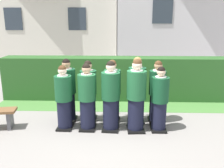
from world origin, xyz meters
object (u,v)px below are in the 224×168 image
(student_front_row_2, at_px, (111,98))
(student_rear_row_0, at_px, (68,92))
(student_front_row_4, at_px, (160,101))
(student_front_row_1, at_px, (87,99))
(student_rear_row_3, at_px, (137,91))
(student_front_row_0, at_px, (64,99))
(student_rear_row_4, at_px, (157,93))
(student_rear_row_2, at_px, (112,93))
(student_rear_row_1, at_px, (89,93))
(student_front_row_3, at_px, (136,97))

(student_front_row_2, bearing_deg, student_rear_row_0, 155.85)
(student_front_row_4, xyz_separation_m, student_rear_row_0, (-2.23, 0.50, 0.04))
(student_front_row_1, bearing_deg, student_front_row_4, -0.39)
(student_front_row_1, height_order, student_rear_row_3, student_rear_row_3)
(student_front_row_0, height_order, student_rear_row_3, student_rear_row_3)
(student_rear_row_3, xyz_separation_m, student_rear_row_4, (0.50, -0.01, -0.04))
(student_rear_row_3, height_order, student_rear_row_4, student_rear_row_3)
(student_front_row_0, height_order, student_rear_row_4, student_rear_row_4)
(student_front_row_0, xyz_separation_m, student_rear_row_3, (1.73, 0.49, 0.06))
(student_front_row_1, relative_size, student_front_row_4, 1.04)
(student_front_row_2, height_order, student_rear_row_2, student_front_row_2)
(student_rear_row_4, bearing_deg, student_rear_row_3, 179.25)
(student_front_row_0, relative_size, student_rear_row_1, 0.98)
(student_front_row_3, xyz_separation_m, student_front_row_4, (0.54, 0.02, -0.09))
(student_rear_row_0, xyz_separation_m, student_rear_row_4, (2.25, 0.00, -0.02))
(student_front_row_0, xyz_separation_m, student_rear_row_1, (0.52, 0.49, 0.02))
(student_rear_row_0, relative_size, student_rear_row_2, 1.01)
(student_front_row_3, xyz_separation_m, student_rear_row_1, (-1.16, 0.54, -0.06))
(student_front_row_3, xyz_separation_m, student_rear_row_4, (0.55, 0.52, -0.06))
(student_front_row_1, height_order, student_front_row_3, student_front_row_3)
(student_front_row_2, xyz_separation_m, student_rear_row_0, (-1.11, 0.50, -0.02))
(student_front_row_3, height_order, student_rear_row_0, student_front_row_3)
(student_front_row_1, relative_size, student_rear_row_4, 1.00)
(student_front_row_4, distance_m, student_rear_row_0, 2.29)
(student_rear_row_3, bearing_deg, student_rear_row_4, -0.75)
(student_front_row_4, height_order, student_rear_row_3, student_rear_row_3)
(student_rear_row_0, height_order, student_rear_row_4, student_rear_row_0)
(student_front_row_2, height_order, student_rear_row_0, student_front_row_2)
(student_rear_row_1, height_order, student_rear_row_2, student_rear_row_2)
(student_front_row_1, bearing_deg, student_front_row_3, -1.69)
(student_front_row_4, xyz_separation_m, student_rear_row_1, (-1.71, 0.52, 0.02))
(student_front_row_0, relative_size, student_front_row_2, 0.93)
(student_front_row_2, distance_m, student_front_row_4, 1.13)
(student_rear_row_0, bearing_deg, student_front_row_1, -41.01)
(student_front_row_4, xyz_separation_m, student_rear_row_2, (-1.11, 0.47, 0.03))
(student_front_row_0, xyz_separation_m, student_rear_row_4, (2.24, 0.48, 0.02))
(student_front_row_3, height_order, student_rear_row_3, student_front_row_3)
(student_rear_row_0, bearing_deg, student_front_row_4, -12.56)
(student_front_row_2, height_order, student_rear_row_4, student_front_row_2)
(student_front_row_0, distance_m, student_rear_row_0, 0.48)
(student_front_row_1, xyz_separation_m, student_front_row_2, (0.55, -0.01, 0.03))
(student_front_row_0, height_order, student_rear_row_1, student_rear_row_1)
(student_rear_row_4, bearing_deg, student_front_row_3, -136.44)
(student_front_row_4, distance_m, student_rear_row_1, 1.78)
(student_front_row_1, xyz_separation_m, student_rear_row_2, (0.57, 0.46, 0.01))
(student_front_row_2, distance_m, student_rear_row_3, 0.81)
(student_front_row_4, bearing_deg, student_rear_row_3, 134.10)
(student_front_row_3, xyz_separation_m, student_rear_row_0, (-1.69, 0.52, -0.04))
(student_rear_row_0, relative_size, student_rear_row_1, 1.03)
(student_rear_row_2, relative_size, student_rear_row_3, 0.96)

